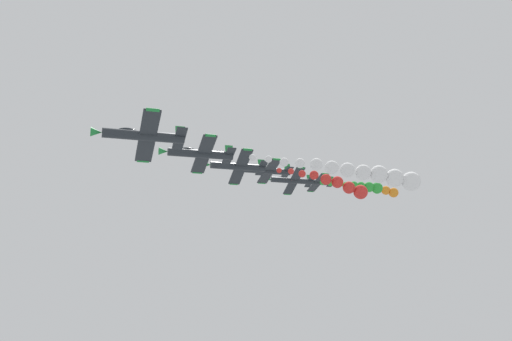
{
  "coord_description": "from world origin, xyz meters",
  "views": [
    {
      "loc": [
        -90.61,
        27.35,
        84.75
      ],
      "look_at": [
        0.0,
        0.0,
        106.05
      ],
      "focal_mm": 39.68,
      "sensor_mm": 36.0,
      "label": 1
    }
  ],
  "objects_px": {
    "airplane_right_inner": "(237,166)",
    "airplane_trailing": "(315,182)",
    "airplane_lead": "(142,136)",
    "airplane_left_outer": "(266,171)",
    "airplane_right_outer": "(291,181)",
    "airplane_left_inner": "(199,154)"
  },
  "relations": [
    {
      "from": "airplane_left_inner",
      "to": "airplane_lead",
      "type": "bearing_deg",
      "value": 144.95
    },
    {
      "from": "airplane_left_inner",
      "to": "airplane_right_outer",
      "type": "distance_m",
      "value": 42.13
    },
    {
      "from": "airplane_lead",
      "to": "airplane_left_outer",
      "type": "bearing_deg",
      "value": -36.38
    },
    {
      "from": "airplane_lead",
      "to": "airplane_left_outer",
      "type": "distance_m",
      "value": 43.26
    },
    {
      "from": "airplane_right_inner",
      "to": "airplane_trailing",
      "type": "xyz_separation_m",
      "value": [
        33.52,
        -27.74,
        5.59
      ]
    },
    {
      "from": "airplane_lead",
      "to": "airplane_left_inner",
      "type": "bearing_deg",
      "value": -35.05
    },
    {
      "from": "airplane_right_inner",
      "to": "airplane_right_outer",
      "type": "relative_size",
      "value": 1.0
    },
    {
      "from": "airplane_left_outer",
      "to": "airplane_left_inner",
      "type": "bearing_deg",
      "value": 142.87
    },
    {
      "from": "airplane_right_outer",
      "to": "airplane_left_inner",
      "type": "bearing_deg",
      "value": 142.22
    },
    {
      "from": "airplane_left_inner",
      "to": "airplane_right_outer",
      "type": "relative_size",
      "value": 1.0
    },
    {
      "from": "airplane_lead",
      "to": "airplane_trailing",
      "type": "xyz_separation_m",
      "value": [
        57.91,
        -45.04,
        8.66
      ]
    },
    {
      "from": "airplane_right_inner",
      "to": "airplane_right_outer",
      "type": "height_order",
      "value": "airplane_right_outer"
    },
    {
      "from": "airplane_lead",
      "to": "airplane_right_inner",
      "type": "distance_m",
      "value": 30.06
    },
    {
      "from": "airplane_right_outer",
      "to": "airplane_trailing",
      "type": "bearing_deg",
      "value": -40.88
    },
    {
      "from": "airplane_lead",
      "to": "airplane_trailing",
      "type": "bearing_deg",
      "value": -37.88
    },
    {
      "from": "airplane_lead",
      "to": "airplane_trailing",
      "type": "height_order",
      "value": "airplane_trailing"
    },
    {
      "from": "airplane_right_outer",
      "to": "airplane_left_outer",
      "type": "bearing_deg",
      "value": 140.99
    },
    {
      "from": "airplane_right_outer",
      "to": "airplane_trailing",
      "type": "height_order",
      "value": "airplane_trailing"
    },
    {
      "from": "airplane_left_outer",
      "to": "airplane_trailing",
      "type": "relative_size",
      "value": 1.0
    },
    {
      "from": "airplane_lead",
      "to": "airplane_right_inner",
      "type": "xyz_separation_m",
      "value": [
        24.38,
        -17.31,
        3.07
      ]
    },
    {
      "from": "airplane_lead",
      "to": "airplane_left_outer",
      "type": "relative_size",
      "value": 1.0
    },
    {
      "from": "airplane_trailing",
      "to": "airplane_left_outer",
      "type": "bearing_deg",
      "value": 140.01
    }
  ]
}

